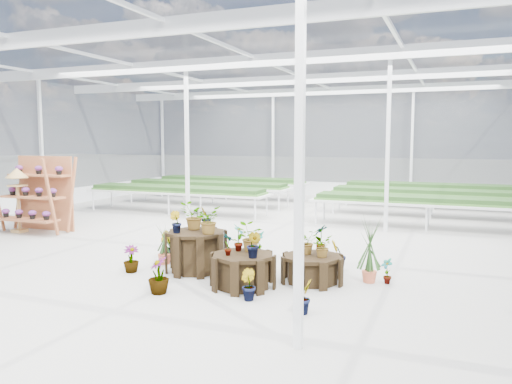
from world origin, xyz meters
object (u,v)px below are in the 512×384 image
at_px(plinth_tall, 196,251).
at_px(bird_table, 18,200).
at_px(plinth_mid, 243,271).
at_px(shelf_rack, 34,195).
at_px(plinth_low, 312,269).

height_order(plinth_tall, bird_table, bird_table).
xyz_separation_m(plinth_mid, shelf_rack, (-7.07, 2.51, 0.73)).
bearing_deg(plinth_low, plinth_mid, -145.01).
height_order(plinth_low, shelf_rack, shelf_rack).
distance_m(plinth_tall, bird_table, 6.53).
relative_size(plinth_tall, plinth_mid, 1.04).
bearing_deg(shelf_rack, bird_table, -161.99).
xyz_separation_m(plinth_low, bird_table, (-8.47, 1.66, 0.62)).
height_order(plinth_tall, plinth_low, plinth_tall).
relative_size(plinth_low, bird_table, 0.61).
bearing_deg(plinth_mid, shelf_rack, 160.47).
distance_m(plinth_mid, plinth_low, 1.22).
bearing_deg(plinth_tall, bird_table, 164.33).
bearing_deg(plinth_mid, bird_table, 162.48).
distance_m(plinth_tall, shelf_rack, 6.20).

